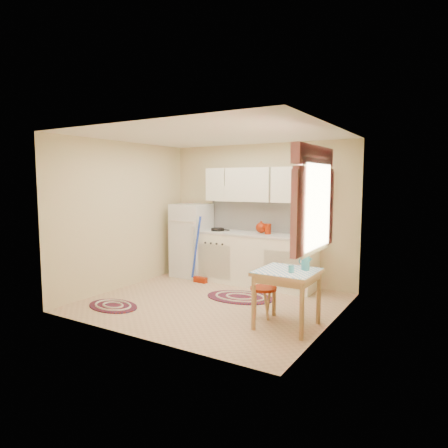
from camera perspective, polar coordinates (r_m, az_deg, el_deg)
The scene contains 14 objects.
room_shell at distance 6.01m, azimuth 0.74°, elevation 3.89°, with size 3.64×3.60×2.52m.
fridge at distance 7.73m, azimuth -4.67°, elevation -2.30°, with size 0.65×0.60×1.40m, color silver.
broom at distance 7.21m, azimuth -3.42°, elevation -3.71°, with size 0.28×0.12×1.20m, color blue, non-canonical shape.
base_cabinets at distance 7.14m, azimuth 4.14°, elevation -5.12°, with size 2.25×0.60×0.88m, color white.
countertop at distance 7.07m, azimuth 4.17°, elevation -1.45°, with size 2.27×0.62×0.04m, color silver.
frying_pan at distance 7.36m, azimuth -0.91°, elevation -0.78°, with size 0.24×0.24×0.05m, color black.
red_kettle at distance 6.98m, azimuth 5.33°, elevation -0.53°, with size 0.21×0.19×0.21m, color maroon, non-canonical shape.
red_canister at distance 6.93m, azimuth 6.28°, elevation -0.79°, with size 0.11×0.11×0.16m, color maroon.
table at distance 5.15m, azimuth 8.97°, elevation -10.53°, with size 0.72×0.72×0.72m, color tan.
stool at distance 5.48m, azimuth 5.65°, elevation -11.09°, with size 0.36×0.36×0.42m, color maroon.
coffee_pot at distance 5.08m, azimuth 11.56°, elevation -5.13°, with size 0.13×0.11×0.26m, color teal, non-canonical shape.
mug at distance 4.93m, azimuth 9.58°, elevation -6.39°, with size 0.07×0.07×0.10m, color teal.
rug_center at distance 6.41m, azimuth 2.29°, elevation -10.41°, with size 1.08×0.72×0.02m, color maroon, non-canonical shape.
rug_left at distance 6.20m, azimuth -15.57°, elevation -11.21°, with size 0.84×0.56×0.02m, color maroon, non-canonical shape.
Camera 1 is at (3.20, -4.94, 1.83)m, focal length 32.00 mm.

